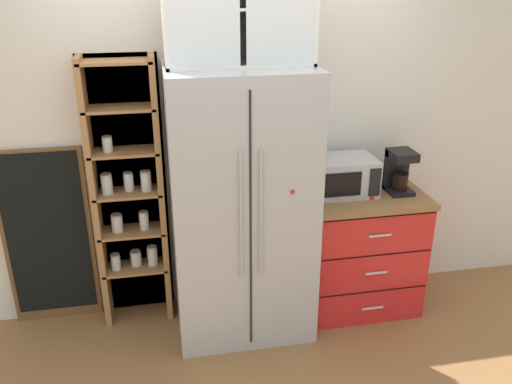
% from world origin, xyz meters
% --- Properties ---
extents(ground_plane, '(10.74, 10.74, 0.00)m').
position_xyz_m(ground_plane, '(0.00, 0.00, 0.00)').
color(ground_plane, olive).
extents(wall_back_cream, '(5.04, 0.10, 2.55)m').
position_xyz_m(wall_back_cream, '(0.00, 0.40, 1.27)').
color(wall_back_cream, silver).
rests_on(wall_back_cream, ground).
extents(refrigerator, '(0.92, 0.70, 1.85)m').
position_xyz_m(refrigerator, '(0.00, 0.01, 0.93)').
color(refrigerator, '#ADAFB5').
rests_on(refrigerator, ground).
extents(pantry_shelf_column, '(0.52, 0.27, 1.90)m').
position_xyz_m(pantry_shelf_column, '(-0.74, 0.29, 0.96)').
color(pantry_shelf_column, brown).
rests_on(pantry_shelf_column, ground).
extents(counter_cabinet, '(0.84, 0.59, 0.92)m').
position_xyz_m(counter_cabinet, '(0.91, 0.07, 0.46)').
color(counter_cabinet, red).
rests_on(counter_cabinet, ground).
extents(microwave, '(0.44, 0.33, 0.26)m').
position_xyz_m(microwave, '(0.75, 0.12, 1.05)').
color(microwave, '#ADAFB5').
rests_on(microwave, counter_cabinet).
extents(coffee_maker, '(0.17, 0.20, 0.31)m').
position_xyz_m(coffee_maker, '(1.14, 0.08, 1.07)').
color(coffee_maker, black).
rests_on(coffee_maker, counter_cabinet).
extents(mug_cream, '(0.11, 0.07, 0.10)m').
position_xyz_m(mug_cream, '(0.91, 0.05, 0.97)').
color(mug_cream, silver).
rests_on(mug_cream, counter_cabinet).
extents(mug_red, '(0.12, 0.09, 0.10)m').
position_xyz_m(mug_red, '(0.91, -0.00, 0.97)').
color(mug_red, red).
rests_on(mug_red, counter_cabinet).
extents(bottle_green, '(0.07, 0.07, 0.24)m').
position_xyz_m(bottle_green, '(0.91, 0.04, 1.02)').
color(bottle_green, '#285B33').
rests_on(bottle_green, counter_cabinet).
extents(bottle_cobalt, '(0.07, 0.07, 0.25)m').
position_xyz_m(bottle_cobalt, '(0.91, 0.10, 1.02)').
color(bottle_cobalt, navy).
rests_on(bottle_cobalt, counter_cabinet).
extents(upper_cabinet, '(0.88, 0.32, 0.65)m').
position_xyz_m(upper_cabinet, '(0.00, 0.06, 2.17)').
color(upper_cabinet, silver).
rests_on(upper_cabinet, refrigerator).
extents(chalkboard_menu, '(0.60, 0.04, 1.30)m').
position_xyz_m(chalkboard_menu, '(-1.32, 0.33, 0.66)').
color(chalkboard_menu, brown).
rests_on(chalkboard_menu, ground).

